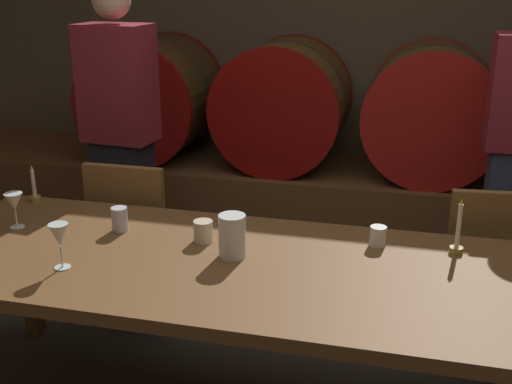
{
  "coord_description": "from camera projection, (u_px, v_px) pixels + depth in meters",
  "views": [
    {
      "loc": [
        0.39,
        -2.0,
        1.75
      ],
      "look_at": [
        -0.24,
        0.52,
        0.84
      ],
      "focal_mm": 44.68,
      "sensor_mm": 36.0,
      "label": 1
    }
  ],
  "objects": [
    {
      "name": "wine_barrel_center_right",
      "position": [
        432.0,
        111.0,
        4.06
      ],
      "size": [
        0.84,
        0.77,
        0.84
      ],
      "color": "brown",
      "rests_on": "barrel_shelf"
    },
    {
      "name": "cup_center_right",
      "position": [
        378.0,
        236.0,
        2.5
      ],
      "size": [
        0.07,
        0.07,
        0.08
      ],
      "primitive_type": "cylinder",
      "color": "white",
      "rests_on": "dining_table"
    },
    {
      "name": "pitcher",
      "position": [
        232.0,
        236.0,
        2.39
      ],
      "size": [
        0.1,
        0.1,
        0.17
      ],
      "color": "white",
      "rests_on": "dining_table"
    },
    {
      "name": "candle_right",
      "position": [
        457.0,
        238.0,
        2.42
      ],
      "size": [
        0.05,
        0.05,
        0.22
      ],
      "color": "olive",
      "rests_on": "dining_table"
    },
    {
      "name": "wine_glass_left",
      "position": [
        14.0,
        203.0,
        2.65
      ],
      "size": [
        0.08,
        0.08,
        0.15
      ],
      "color": "white",
      "rests_on": "dining_table"
    },
    {
      "name": "chair_right",
      "position": [
        486.0,
        266.0,
        2.87
      ],
      "size": [
        0.44,
        0.44,
        0.88
      ],
      "rotation": [
        0.0,
        0.0,
        3.25
      ],
      "color": "brown",
      "rests_on": "ground"
    },
    {
      "name": "back_wall",
      "position": [
        363.0,
        35.0,
        4.55
      ],
      "size": [
        6.96,
        0.24,
        2.62
      ],
      "primitive_type": "cube",
      "color": "brown",
      "rests_on": "ground"
    },
    {
      "name": "wine_barrel_far_left",
      "position": [
        153.0,
        97.0,
        4.5
      ],
      "size": [
        0.84,
        0.77,
        0.84
      ],
      "color": "#513319",
      "rests_on": "barrel_shelf"
    },
    {
      "name": "cup_far_left",
      "position": [
        120.0,
        219.0,
        2.64
      ],
      "size": [
        0.07,
        0.07,
        0.1
      ],
      "primitive_type": "cylinder",
      "color": "silver",
      "rests_on": "dining_table"
    },
    {
      "name": "guest_left",
      "position": [
        121.0,
        137.0,
        3.51
      ],
      "size": [
        0.4,
        0.28,
        1.71
      ],
      "rotation": [
        0.0,
        0.0,
        3.04
      ],
      "color": "black",
      "rests_on": "ground"
    },
    {
      "name": "candle_left",
      "position": [
        34.0,
        192.0,
        2.97
      ],
      "size": [
        0.05,
        0.05,
        0.18
      ],
      "color": "olive",
      "rests_on": "dining_table"
    },
    {
      "name": "barrel_shelf",
      "position": [
        348.0,
        201.0,
        4.4
      ],
      "size": [
        6.27,
        0.9,
        0.48
      ],
      "primitive_type": "cube",
      "color": "brown",
      "rests_on": "ground"
    },
    {
      "name": "wine_barrel_center_left",
      "position": [
        284.0,
        104.0,
        4.28
      ],
      "size": [
        0.84,
        0.77,
        0.84
      ],
      "color": "brown",
      "rests_on": "barrel_shelf"
    },
    {
      "name": "chair_left",
      "position": [
        136.0,
        234.0,
        3.21
      ],
      "size": [
        0.4,
        0.4,
        0.88
      ],
      "rotation": [
        0.0,
        0.0,
        3.14
      ],
      "color": "brown",
      "rests_on": "ground"
    },
    {
      "name": "dining_table",
      "position": [
        264.0,
        280.0,
        2.36
      ],
      "size": [
        2.73,
        0.93,
        0.72
      ],
      "color": "brown",
      "rests_on": "ground"
    },
    {
      "name": "cup_center_left",
      "position": [
        203.0,
        231.0,
        2.54
      ],
      "size": [
        0.08,
        0.08,
        0.09
      ],
      "primitive_type": "cylinder",
      "color": "beige",
      "rests_on": "dining_table"
    },
    {
      "name": "wine_glass_center",
      "position": [
        59.0,
        236.0,
        2.28
      ],
      "size": [
        0.07,
        0.07,
        0.17
      ],
      "color": "silver",
      "rests_on": "dining_table"
    }
  ]
}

